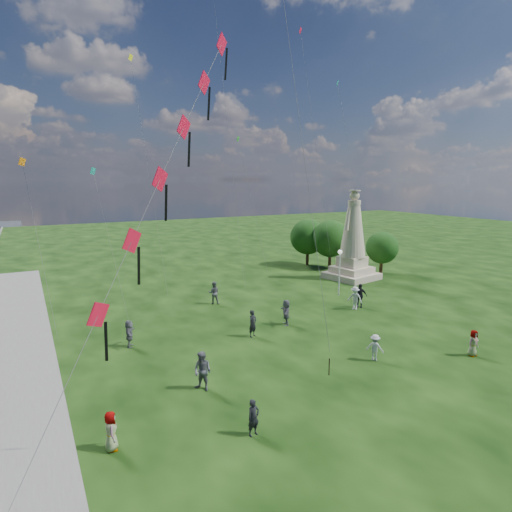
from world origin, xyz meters
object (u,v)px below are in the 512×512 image
lamppost (340,263)px  person_6 (253,323)px  person_0 (253,418)px  person_8 (355,298)px  statue (353,246)px  person_4 (473,343)px  person_7 (214,293)px  person_9 (360,295)px  person_11 (286,312)px  person_5 (129,333)px  person_10 (111,431)px  person_2 (375,347)px  person_1 (203,371)px

lamppost → person_6: bearing=-155.2°
person_0 → person_8: person_8 is taller
statue → person_4: size_ratio=5.80×
lamppost → person_8: lamppost is taller
lamppost → person_4: size_ratio=2.60×
person_7 → person_9: size_ratio=0.98×
person_11 → person_5: bearing=-72.3°
person_8 → person_11: person_8 is taller
person_5 → person_8: (16.77, -0.71, 0.07)m
person_6 → person_9: bearing=-14.1°
person_5 → person_10: 10.10m
person_9 → person_8: bearing=-116.0°
person_0 → person_7: size_ratio=0.81×
person_11 → person_9: bearing=120.0°
statue → person_9: (-6.00, -7.81, -2.39)m
statue → person_9: bearing=-137.3°
person_0 → statue: bearing=30.1°
person_4 → person_9: person_9 is taller
person_4 → person_0: bearing=179.7°
person_2 → person_8: person_8 is taller
person_2 → person_11: bearing=-23.7°
person_0 → person_8: 18.06m
lamppost → person_8: (-1.55, -3.79, -1.96)m
person_6 → person_2: bearing=-79.8°
person_8 → person_9: (0.72, 0.29, 0.04)m
person_5 → person_8: size_ratio=0.92×
person_5 → person_11: size_ratio=0.93×
person_2 → person_10: person_10 is taller
person_7 → person_9: bearing=170.2°
person_7 → person_8: person_7 is taller
person_5 → lamppost: bearing=-64.0°
person_7 → person_5: bearing=59.8°
person_0 → person_2: size_ratio=1.00×
statue → person_0: 28.50m
person_5 → person_6: 7.48m
person_6 → person_10: size_ratio=1.16×
person_1 → person_11: person_1 is taller
person_1 → person_8: size_ratio=1.06×
person_8 → lamppost: bearing=131.8°
statue → person_1: (-21.65, -14.45, -2.38)m
person_6 → person_7: 7.92m
lamppost → person_8: bearing=-112.2°
person_6 → person_0: bearing=-141.1°
person_7 → person_0: bearing=95.1°
lamppost → person_6: 12.41m
person_5 → person_10: size_ratio=1.09×
statue → person_4: 19.44m
statue → person_7: bearing=175.9°
person_6 → person_10: (-9.99, -7.66, -0.12)m
statue → person_7: (-15.58, -1.56, -2.41)m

